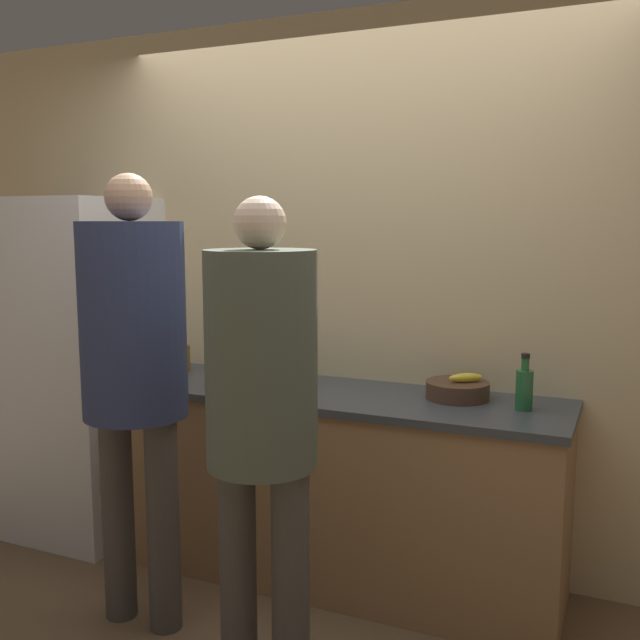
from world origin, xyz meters
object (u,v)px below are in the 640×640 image
at_px(bottle_green, 524,388).
at_px(potted_plant, 258,348).
at_px(refrigerator, 73,366).
at_px(bottle_amber, 184,357).
at_px(person_center, 262,403).
at_px(fruit_bowl, 458,390).
at_px(cup_red, 218,377).
at_px(utensil_crock, 285,364).
at_px(person_left, 134,353).

height_order(bottle_green, potted_plant, potted_plant).
relative_size(refrigerator, bottle_amber, 9.15).
xyz_separation_m(person_center, bottle_amber, (-0.96, 0.94, -0.08)).
relative_size(person_center, bottle_green, 7.42).
height_order(person_center, bottle_amber, person_center).
height_order(person_center, bottle_green, person_center).
xyz_separation_m(person_center, fruit_bowl, (0.44, 0.95, -0.12)).
bearing_deg(cup_red, bottle_green, 6.90).
distance_m(refrigerator, utensil_crock, 1.18).
bearing_deg(person_center, utensil_crock, 112.62).
bearing_deg(utensil_crock, cup_red, -122.06).
distance_m(person_left, person_center, 0.70).
bearing_deg(refrigerator, utensil_crock, 9.55).
height_order(refrigerator, fruit_bowl, refrigerator).
distance_m(fruit_bowl, bottle_amber, 1.40).
relative_size(bottle_green, potted_plant, 0.93).
distance_m(bottle_amber, cup_red, 0.42).
relative_size(refrigerator, potted_plant, 7.03).
xyz_separation_m(refrigerator, bottle_green, (2.31, 0.05, 0.09)).
height_order(refrigerator, utensil_crock, refrigerator).
bearing_deg(person_center, refrigerator, 152.59).
relative_size(utensil_crock, bottle_green, 1.24).
relative_size(bottle_amber, cup_red, 1.99).
bearing_deg(person_center, fruit_bowl, 64.96).
distance_m(bottle_amber, bottle_green, 1.69).
distance_m(utensil_crock, bottle_amber, 0.54).
height_order(bottle_amber, cup_red, bottle_amber).
height_order(person_left, cup_red, person_left).
xyz_separation_m(refrigerator, potted_plant, (1.00, 0.21, 0.14)).
xyz_separation_m(fruit_bowl, cup_red, (-1.05, -0.24, 0.01)).
distance_m(person_left, potted_plant, 0.86).
distance_m(bottle_green, cup_red, 1.35).
bearing_deg(fruit_bowl, person_center, -115.04).
xyz_separation_m(utensil_crock, bottle_green, (1.15, -0.14, 0.02)).
height_order(refrigerator, bottle_amber, refrigerator).
height_order(fruit_bowl, bottle_green, bottle_green).
xyz_separation_m(person_left, cup_red, (0.06, 0.52, -0.20)).
distance_m(fruit_bowl, potted_plant, 1.03).
xyz_separation_m(person_left, person_center, (0.67, -0.19, -0.08)).
bearing_deg(person_left, cup_red, 83.81).
bearing_deg(person_left, bottle_green, 26.05).
distance_m(cup_red, potted_plant, 0.34).
relative_size(refrigerator, person_left, 0.96).
relative_size(person_left, bottle_amber, 9.49).
bearing_deg(fruit_bowl, person_left, -145.73).
bearing_deg(person_center, potted_plant, 119.48).
bearing_deg(person_center, cup_red, 130.83).
bearing_deg(cup_red, utensil_crock, 57.94).
bearing_deg(person_center, person_left, 164.28).
bearing_deg(bottle_amber, potted_plant, 13.77).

